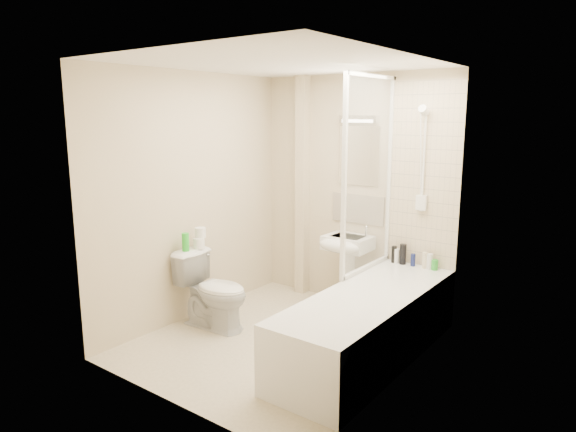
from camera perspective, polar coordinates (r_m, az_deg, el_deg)
The scene contains 26 objects.
floor at distance 4.72m, azimuth -0.67°, elevation -13.75°, with size 2.50×2.50×0.00m, color beige.
wall_back at distance 5.39m, azimuth 7.39°, elevation 2.65°, with size 2.20×0.02×2.40m, color beige.
wall_left at distance 5.09m, azimuth -10.61°, elevation 2.05°, with size 0.02×2.50×2.40m, color beige.
wall_right at distance 3.80m, azimuth 12.60°, elevation -1.08°, with size 0.02×2.50×2.40m, color beige.
ceiling at distance 4.30m, azimuth -0.74°, elevation 16.65°, with size 2.20×2.50×0.02m, color white.
tile_back at distance 5.03m, azimuth 14.88°, elevation 4.35°, with size 0.70×0.01×1.75m, color beige.
tile_right at distance 3.95m, azimuth 13.78°, elevation 2.63°, with size 0.01×2.10×1.75m, color beige.
pipe_boxing at distance 5.66m, azimuth 1.61°, elevation 3.15°, with size 0.12×0.12×2.40m, color beige.
splashback at distance 5.38m, azimuth 7.76°, elevation 0.80°, with size 0.60×0.01×0.30m, color beige.
mirror at distance 5.31m, azimuth 7.90°, elevation 6.64°, with size 0.46×0.01×0.60m, color white.
strip_light at distance 5.28m, azimuth 7.89°, elevation 10.64°, with size 0.42×0.07×0.07m, color silver.
bathtub at distance 4.39m, azimuth 8.94°, elevation -11.75°, with size 0.70×2.10×0.55m.
shower_screen at distance 4.77m, azimuth 9.00°, elevation 4.54°, with size 0.04×0.92×1.80m.
shower_fixture at distance 4.98m, azimuth 14.74°, elevation 5.69°, with size 0.10×0.16×0.99m.
pedestal_sink at distance 5.28m, azimuth 6.45°, elevation -3.93°, with size 0.46×0.44×0.88m.
bottle_black_a at distance 5.20m, azimuth 11.70°, elevation -4.19°, with size 0.05×0.05×0.17m, color black.
bottle_white_a at distance 5.19m, azimuth 11.99°, elevation -4.36°, with size 0.05×0.05×0.14m, color white.
bottle_black_b at distance 5.16m, azimuth 12.65°, elevation -4.16°, with size 0.06×0.06×0.20m, color black.
bottle_blue at distance 5.13m, azimuth 13.72°, elevation -4.76°, with size 0.05×0.05×0.12m, color navy.
bottle_cream at distance 5.08m, azimuth 14.97°, elevation -4.79°, with size 0.05×0.05×0.15m, color beige.
bottle_white_b at distance 5.06m, azimuth 15.48°, elevation -4.89°, with size 0.06×0.06×0.15m, color silver.
bottle_green at distance 5.05m, azimuth 15.98°, elevation -5.24°, with size 0.06×0.06×0.10m, color green.
toilet at distance 4.94m, azimuth -8.26°, elevation -8.17°, with size 0.73×0.45×0.72m, color white.
toilet_roll_lower at distance 5.02m, azimuth -9.87°, elevation -3.00°, with size 0.11×0.11×0.10m, color white.
toilet_roll_upper at distance 5.03m, azimuth -9.72°, elevation -1.82°, with size 0.11×0.11×0.10m, color white.
green_bottle at distance 4.94m, azimuth -11.32°, elevation -2.86°, with size 0.07×0.07×0.17m, color green.
Camera 1 is at (2.60, -3.40, 1.99)m, focal length 32.00 mm.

